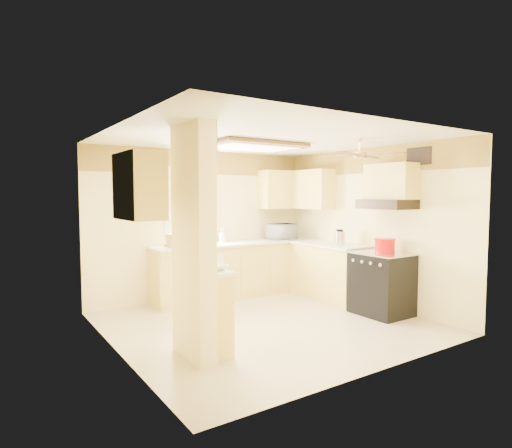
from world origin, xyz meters
TOP-DOWN VIEW (x-y plane):
  - floor at (0.00, 0.00)m, footprint 4.00×4.00m
  - ceiling at (0.00, 0.00)m, footprint 4.00×4.00m
  - wall_back at (0.00, 1.90)m, footprint 4.00×0.00m
  - wall_front at (0.00, -1.90)m, footprint 4.00×0.00m
  - wall_left at (-2.00, 0.00)m, footprint 0.00×3.80m
  - wall_right at (2.00, 0.00)m, footprint 0.00×3.80m
  - wallpaper_border at (0.00, 1.88)m, footprint 4.00×0.02m
  - partition_column at (-1.35, -0.55)m, footprint 0.20×0.70m
  - partition_ledge at (-1.13, -0.55)m, footprint 0.25×0.55m
  - ledge_top at (-1.13, -0.55)m, footprint 0.28×0.58m
  - lower_cabinets_back at (0.50, 1.60)m, footprint 3.00×0.60m
  - lower_cabinets_right at (1.70, 0.60)m, footprint 0.60×1.40m
  - countertop_back at (0.50, 1.59)m, footprint 3.04×0.64m
  - countertop_right at (1.69, 0.60)m, footprint 0.64×1.44m
  - dishwasher_panel at (-0.25, 1.29)m, footprint 0.58×0.02m
  - window at (-0.25, 1.89)m, footprint 0.92×0.02m
  - upper_cab_back_left at (-0.85, 1.72)m, footprint 0.60×0.35m
  - upper_cab_back_right at (1.55, 1.72)m, footprint 0.90×0.35m
  - upper_cab_right at (1.82, 1.25)m, footprint 0.35×1.00m
  - upper_cab_left_wall at (-1.82, -0.25)m, footprint 0.35×0.75m
  - upper_cab_over_stove at (1.82, -0.55)m, footprint 0.35×0.76m
  - stove at (1.67, -0.55)m, footprint 0.68×0.77m
  - range_hood at (1.74, -0.55)m, footprint 0.50×0.76m
  - poster_menu at (-1.24, -0.55)m, footprint 0.02×0.42m
  - poster_nashville at (-1.24, -0.55)m, footprint 0.02×0.42m
  - ceiling_light_panel at (0.10, 0.50)m, footprint 1.35×0.95m
  - ceiling_fan at (1.00, -0.70)m, footprint 1.15×1.15m
  - vent_grate at (1.98, -0.90)m, footprint 0.02×0.40m
  - microwave at (1.44, 1.59)m, footprint 0.51×0.35m
  - bowl at (-1.10, -0.61)m, footprint 0.24×0.24m
  - dutch_oven at (1.73, -0.54)m, footprint 0.31×0.31m
  - kettle at (1.68, 0.33)m, footprint 0.17×0.17m
  - dish_rack at (-0.61, 1.60)m, footprint 0.38×0.30m
  - utensil_crock at (0.29, 1.74)m, footprint 0.13×0.13m

SIDE VIEW (x-z plane):
  - floor at x=0.00m, z-range 0.00..0.00m
  - dishwasher_panel at x=-0.25m, z-range 0.03..0.83m
  - partition_ledge at x=-1.13m, z-range 0.00..0.90m
  - lower_cabinets_back at x=0.50m, z-range 0.00..0.90m
  - lower_cabinets_right at x=1.70m, z-range 0.00..0.90m
  - stove at x=1.67m, z-range 0.00..0.92m
  - ledge_top at x=-1.13m, z-range 0.90..0.94m
  - countertop_back at x=0.50m, z-range 0.90..0.94m
  - countertop_right at x=1.69m, z-range 0.90..0.94m
  - bowl at x=-1.10m, z-range 0.94..1.00m
  - dish_rack at x=-0.61m, z-range 0.91..1.12m
  - dutch_oven at x=1.73m, z-range 0.92..1.12m
  - utensil_crock at x=0.29m, z-range 0.90..1.15m
  - kettle at x=1.68m, z-range 0.93..1.19m
  - microwave at x=1.44m, z-range 0.94..1.22m
  - poster_nashville at x=-1.24m, z-range 0.92..1.48m
  - wall_back at x=0.00m, z-range -0.75..3.25m
  - wall_front at x=0.00m, z-range -0.75..3.25m
  - wall_left at x=-2.00m, z-range -0.65..3.15m
  - wall_right at x=2.00m, z-range -0.65..3.15m
  - partition_column at x=-1.35m, z-range 0.00..2.50m
  - window at x=-0.25m, z-range 1.04..2.06m
  - range_hood at x=1.74m, z-range 1.55..1.69m
  - upper_cab_back_left at x=-0.85m, z-range 1.50..2.20m
  - upper_cab_back_right at x=1.55m, z-range 1.50..2.20m
  - upper_cab_right at x=1.82m, z-range 1.50..2.20m
  - upper_cab_left_wall at x=-1.82m, z-range 1.50..2.20m
  - poster_menu at x=-1.24m, z-range 1.57..2.14m
  - upper_cab_over_stove at x=1.82m, z-range 1.69..2.21m
  - ceiling_fan at x=1.00m, z-range 2.16..2.42m
  - wallpaper_border at x=0.00m, z-range 2.10..2.50m
  - vent_grate at x=1.98m, z-range 2.17..2.42m
  - ceiling_light_panel at x=0.10m, z-range 2.42..2.49m
  - ceiling at x=0.00m, z-range 2.50..2.50m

